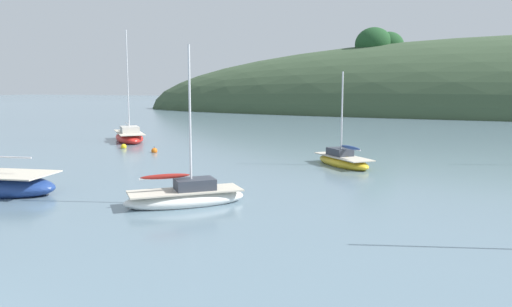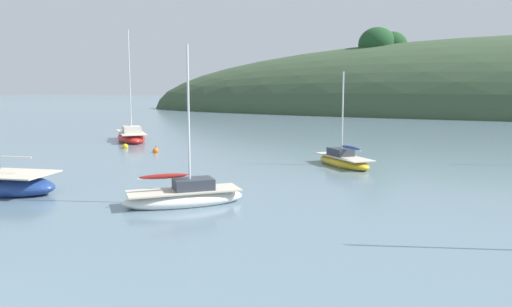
# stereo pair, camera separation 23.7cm
# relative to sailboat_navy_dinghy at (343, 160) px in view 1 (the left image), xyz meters

# --- Properties ---
(sailboat_navy_dinghy) EXTENTS (4.52, 4.57, 5.81)m
(sailboat_navy_dinghy) POSITION_rel_sailboat_navy_dinghy_xyz_m (0.00, 0.00, 0.00)
(sailboat_navy_dinghy) COLOR gold
(sailboat_navy_dinghy) RESTS_ON ground
(sailboat_white_near) EXTENTS (4.81, 4.56, 6.60)m
(sailboat_white_near) POSITION_rel_sailboat_navy_dinghy_xyz_m (-3.89, -12.22, 0.01)
(sailboat_white_near) COLOR white
(sailboat_white_near) RESTS_ON ground
(sailboat_teal_outer) EXTENTS (6.04, 6.31, 9.69)m
(sailboat_teal_outer) POSITION_rel_sailboat_navy_dinghy_xyz_m (-20.08, 6.51, 0.08)
(sailboat_teal_outer) COLOR red
(sailboat_teal_outer) RESTS_ON ground
(mooring_buoy_inner) EXTENTS (0.44, 0.44, 0.54)m
(mooring_buoy_inner) POSITION_rel_sailboat_navy_dinghy_xyz_m (-17.50, 2.17, -0.20)
(mooring_buoy_inner) COLOR yellow
(mooring_buoy_inner) RESTS_ON ground
(mooring_buoy_outer) EXTENTS (0.44, 0.44, 0.54)m
(mooring_buoy_outer) POSITION_rel_sailboat_navy_dinghy_xyz_m (-13.94, 0.94, -0.20)
(mooring_buoy_outer) COLOR orange
(mooring_buoy_outer) RESTS_ON ground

